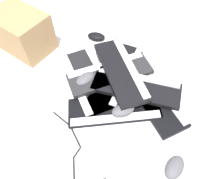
{
  "coord_description": "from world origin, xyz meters",
  "views": [
    {
      "loc": [
        0.17,
        -0.55,
        0.92
      ],
      "look_at": [
        0.03,
        0.07,
        0.04
      ],
      "focal_mm": 35.0,
      "sensor_mm": 36.0,
      "label": 1
    }
  ],
  "objects_px": {
    "keyboard_4": "(136,87)",
    "mouse_2": "(123,110)",
    "mouse_3": "(175,167)",
    "cardboard_box": "(22,32)",
    "keyboard_5": "(110,73)",
    "mouse_1": "(85,79)",
    "mouse_4": "(96,36)",
    "keyboard_6": "(121,71)",
    "keyboard_2": "(85,81)",
    "keyboard_0": "(152,96)",
    "keyboard_3": "(114,110)",
    "keyboard_1": "(118,73)"
  },
  "relations": [
    {
      "from": "keyboard_4",
      "to": "mouse_2",
      "type": "relative_size",
      "value": 4.06
    },
    {
      "from": "mouse_3",
      "to": "cardboard_box",
      "type": "height_order",
      "value": "cardboard_box"
    },
    {
      "from": "keyboard_4",
      "to": "keyboard_5",
      "type": "xyz_separation_m",
      "value": [
        -0.15,
        0.06,
        0.0
      ]
    },
    {
      "from": "mouse_1",
      "to": "mouse_4",
      "type": "xyz_separation_m",
      "value": [
        -0.04,
        0.36,
        -0.03
      ]
    },
    {
      "from": "mouse_4",
      "to": "cardboard_box",
      "type": "distance_m",
      "value": 0.43
    },
    {
      "from": "keyboard_5",
      "to": "keyboard_6",
      "type": "relative_size",
      "value": 0.99
    },
    {
      "from": "mouse_1",
      "to": "keyboard_4",
      "type": "bearing_deg",
      "value": 124.41
    },
    {
      "from": "keyboard_2",
      "to": "mouse_2",
      "type": "relative_size",
      "value": 4.01
    },
    {
      "from": "keyboard_0",
      "to": "keyboard_3",
      "type": "bearing_deg",
      "value": -144.63
    },
    {
      "from": "keyboard_4",
      "to": "cardboard_box",
      "type": "bearing_deg",
      "value": 164.89
    },
    {
      "from": "keyboard_3",
      "to": "keyboard_6",
      "type": "xyz_separation_m",
      "value": [
        -0.01,
        0.2,
        0.06
      ]
    },
    {
      "from": "keyboard_5",
      "to": "keyboard_2",
      "type": "bearing_deg",
      "value": -154.67
    },
    {
      "from": "keyboard_1",
      "to": "mouse_3",
      "type": "bearing_deg",
      "value": -53.23
    },
    {
      "from": "keyboard_0",
      "to": "keyboard_5",
      "type": "bearing_deg",
      "value": 162.82
    },
    {
      "from": "keyboard_0",
      "to": "cardboard_box",
      "type": "distance_m",
      "value": 0.81
    },
    {
      "from": "keyboard_6",
      "to": "cardboard_box",
      "type": "height_order",
      "value": "cardboard_box"
    },
    {
      "from": "keyboard_3",
      "to": "mouse_3",
      "type": "bearing_deg",
      "value": -35.49
    },
    {
      "from": "keyboard_2",
      "to": "cardboard_box",
      "type": "distance_m",
      "value": 0.47
    },
    {
      "from": "keyboard_3",
      "to": "mouse_3",
      "type": "relative_size",
      "value": 4.23
    },
    {
      "from": "keyboard_6",
      "to": "mouse_2",
      "type": "relative_size",
      "value": 4.12
    },
    {
      "from": "keyboard_2",
      "to": "mouse_3",
      "type": "relative_size",
      "value": 4.01
    },
    {
      "from": "keyboard_1",
      "to": "keyboard_4",
      "type": "distance_m",
      "value": 0.15
    },
    {
      "from": "keyboard_0",
      "to": "keyboard_4",
      "type": "xyz_separation_m",
      "value": [
        -0.09,
        0.02,
        0.03
      ]
    },
    {
      "from": "keyboard_2",
      "to": "keyboard_5",
      "type": "bearing_deg",
      "value": 25.33
    },
    {
      "from": "keyboard_5",
      "to": "mouse_2",
      "type": "distance_m",
      "value": 0.23
    },
    {
      "from": "mouse_4",
      "to": "cardboard_box",
      "type": "relative_size",
      "value": 0.36
    },
    {
      "from": "keyboard_1",
      "to": "mouse_1",
      "type": "xyz_separation_m",
      "value": [
        -0.15,
        -0.1,
        0.04
      ]
    },
    {
      "from": "mouse_4",
      "to": "cardboard_box",
      "type": "height_order",
      "value": "cardboard_box"
    },
    {
      "from": "mouse_1",
      "to": "mouse_2",
      "type": "xyz_separation_m",
      "value": [
        0.22,
        -0.14,
        0.0
      ]
    },
    {
      "from": "keyboard_1",
      "to": "keyboard_3",
      "type": "relative_size",
      "value": 0.99
    },
    {
      "from": "keyboard_1",
      "to": "keyboard_5",
      "type": "distance_m",
      "value": 0.06
    },
    {
      "from": "mouse_3",
      "to": "mouse_4",
      "type": "distance_m",
      "value": 0.87
    },
    {
      "from": "keyboard_5",
      "to": "mouse_4",
      "type": "xyz_separation_m",
      "value": [
        -0.15,
        0.29,
        -0.02
      ]
    },
    {
      "from": "keyboard_1",
      "to": "mouse_1",
      "type": "distance_m",
      "value": 0.19
    },
    {
      "from": "keyboard_1",
      "to": "mouse_1",
      "type": "bearing_deg",
      "value": -146.3
    },
    {
      "from": "keyboard_0",
      "to": "mouse_3",
      "type": "xyz_separation_m",
      "value": [
        0.13,
        -0.33,
        0.01
      ]
    },
    {
      "from": "mouse_1",
      "to": "cardboard_box",
      "type": "height_order",
      "value": "cardboard_box"
    },
    {
      "from": "keyboard_5",
      "to": "mouse_4",
      "type": "relative_size",
      "value": 4.06
    },
    {
      "from": "mouse_2",
      "to": "mouse_3",
      "type": "distance_m",
      "value": 0.33
    },
    {
      "from": "mouse_3",
      "to": "mouse_2",
      "type": "bearing_deg",
      "value": -106.17
    },
    {
      "from": "mouse_2",
      "to": "mouse_3",
      "type": "xyz_separation_m",
      "value": [
        0.25,
        -0.2,
        -0.03
      ]
    },
    {
      "from": "keyboard_6",
      "to": "mouse_1",
      "type": "relative_size",
      "value": 4.12
    },
    {
      "from": "keyboard_5",
      "to": "mouse_3",
      "type": "xyz_separation_m",
      "value": [
        0.37,
        -0.41,
        -0.02
      ]
    },
    {
      "from": "keyboard_2",
      "to": "mouse_3",
      "type": "height_order",
      "value": "mouse_3"
    },
    {
      "from": "mouse_3",
      "to": "cardboard_box",
      "type": "distance_m",
      "value": 1.06
    },
    {
      "from": "keyboard_3",
      "to": "mouse_3",
      "type": "distance_m",
      "value": 0.37
    },
    {
      "from": "keyboard_0",
      "to": "mouse_4",
      "type": "xyz_separation_m",
      "value": [
        -0.39,
        0.36,
        0.01
      ]
    },
    {
      "from": "mouse_3",
      "to": "mouse_4",
      "type": "height_order",
      "value": "same"
    },
    {
      "from": "keyboard_6",
      "to": "mouse_2",
      "type": "height_order",
      "value": "keyboard_6"
    },
    {
      "from": "keyboard_1",
      "to": "keyboard_5",
      "type": "height_order",
      "value": "keyboard_5"
    }
  ]
}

